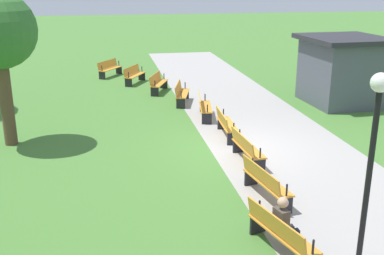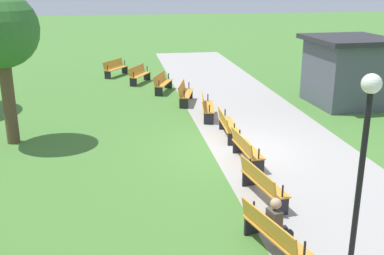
{
  "view_description": "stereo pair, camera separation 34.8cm",
  "coord_description": "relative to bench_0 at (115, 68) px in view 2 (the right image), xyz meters",
  "views": [
    {
      "loc": [
        13.55,
        -4.04,
        5.22
      ],
      "look_at": [
        0.0,
        -1.5,
        0.8
      ],
      "focal_mm": 43.51,
      "sensor_mm": 36.0,
      "label": 1
    },
    {
      "loc": [
        13.61,
        -3.7,
        5.22
      ],
      "look_at": [
        0.0,
        -1.5,
        0.8
      ],
      "focal_mm": 43.51,
      "sensor_mm": 36.0,
      "label": 2
    }
  ],
  "objects": [
    {
      "name": "ground_plane",
      "position": [
        12.53,
        3.84,
        -0.48
      ],
      "size": [
        120.0,
        120.0,
        0.0
      ],
      "primitive_type": "plane",
      "color": "#477A33"
    },
    {
      "name": "path_paving",
      "position": [
        12.53,
        5.25,
        -0.47
      ],
      "size": [
        40.89,
        4.61,
        0.01
      ],
      "primitive_type": "cube",
      "color": "#A39E99",
      "rests_on": "ground"
    },
    {
      "name": "bench_0",
      "position": [
        0.0,
        0.0,
        0.0
      ],
      "size": [
        1.79,
        1.41,
        0.89
      ],
      "rotation": [
        0.0,
        0.0,
        -0.59
      ],
      "color": "orange",
      "rests_on": "ground"
    },
    {
      "name": "bench_1",
      "position": [
        2.08,
        1.22,
        0.0
      ],
      "size": [
        1.85,
        1.27,
        0.89
      ],
      "rotation": [
        0.0,
        0.0,
        -0.48
      ],
      "color": "orange",
      "rests_on": "ground"
    },
    {
      "name": "bench_2",
      "position": [
        4.27,
        2.22,
        0.0
      ],
      "size": [
        1.88,
        1.11,
        0.89
      ],
      "rotation": [
        0.0,
        0.0,
        -0.37
      ],
      "color": "orange",
      "rests_on": "ground"
    },
    {
      "name": "bench_3",
      "position": [
        6.56,
        2.98,
        0.0
      ],
      "size": [
        1.9,
        0.94,
        0.89
      ],
      "rotation": [
        0.0,
        0.0,
        -0.27
      ],
      "color": "orange",
      "rests_on": "ground"
    },
    {
      "name": "bench_4",
      "position": [
        8.92,
        3.49,
        0.0
      ],
      "size": [
        1.89,
        0.76,
        0.89
      ],
      "rotation": [
        0.0,
        0.0,
        -0.16
      ],
      "color": "orange",
      "rests_on": "ground"
    },
    {
      "name": "bench_5",
      "position": [
        11.32,
        3.74,
        0.0
      ],
      "size": [
        1.86,
        0.57,
        0.89
      ],
      "rotation": [
        0.0,
        0.0,
        -0.05
      ],
      "color": "orange",
      "rests_on": "ground"
    },
    {
      "name": "bench_6",
      "position": [
        13.73,
        3.74,
        0.0
      ],
      "size": [
        1.86,
        0.57,
        0.89
      ],
      "rotation": [
        0.0,
        0.0,
        0.05
      ],
      "color": "orange",
      "rests_on": "ground"
    },
    {
      "name": "bench_7",
      "position": [
        16.13,
        3.49,
        0.0
      ],
      "size": [
        1.89,
        0.76,
        0.89
      ],
      "rotation": [
        0.0,
        0.0,
        0.16
      ],
      "color": "orange",
      "rests_on": "ground"
    },
    {
      "name": "bench_8",
      "position": [
        18.49,
        2.98,
        0.0
      ],
      "size": [
        1.9,
        0.94,
        0.89
      ],
      "rotation": [
        0.0,
        0.0,
        0.27
      ],
      "color": "orange",
      "rests_on": "ground"
    },
    {
      "name": "person_seated",
      "position": [
        18.4,
        3.1,
        0.16
      ],
      "size": [
        0.43,
        0.58,
        1.2
      ],
      "rotation": [
        0.0,
        0.0,
        0.27
      ],
      "color": "#4C4238",
      "rests_on": "ground"
    },
    {
      "name": "tree_2",
      "position": [
        10.73,
        -3.4,
        3.16
      ],
      "size": [
        2.4,
        2.4,
        4.92
      ],
      "color": "brown",
      "rests_on": "ground"
    },
    {
      "name": "lamp_post",
      "position": [
        19.61,
        4.01,
        2.21
      ],
      "size": [
        0.32,
        0.32,
        3.83
      ],
      "color": "black",
      "rests_on": "ground"
    },
    {
      "name": "kiosk",
      "position": [
        7.79,
        9.82,
        1.01
      ],
      "size": [
        3.7,
        3.43,
        2.9
      ],
      "rotation": [
        0.0,
        0.0,
        0.05
      ],
      "color": "#4C515B",
      "rests_on": "ground"
    }
  ]
}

